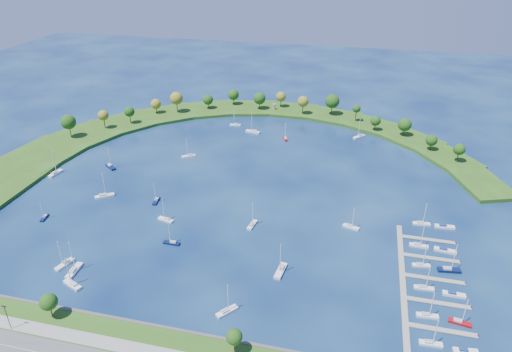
% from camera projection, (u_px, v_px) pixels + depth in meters
% --- Properties ---
extents(ground, '(700.00, 700.00, 0.00)m').
position_uv_depth(ground, '(245.00, 186.00, 241.48)').
color(ground, '#071743').
rests_on(ground, ground).
extents(breakwater, '(286.74, 247.64, 2.00)m').
position_uv_depth(breakwater, '(194.00, 140.00, 292.37)').
color(breakwater, '#2B4B14').
rests_on(breakwater, ground).
extents(breakwater_trees, '(243.76, 96.66, 15.22)m').
position_uv_depth(breakwater_trees, '(253.00, 108.00, 316.72)').
color(breakwater_trees, '#382314').
rests_on(breakwater_trees, breakwater).
extents(harbor_tower, '(2.60, 2.60, 4.25)m').
position_uv_depth(harbor_tower, '(274.00, 107.00, 339.04)').
color(harbor_tower, gray).
rests_on(harbor_tower, breakwater).
extents(dock_system, '(24.28, 82.00, 1.60)m').
position_uv_depth(dock_system, '(423.00, 289.00, 171.39)').
color(dock_system, gray).
rests_on(dock_system, ground).
extents(moored_boat_0, '(2.78, 6.46, 9.20)m').
position_uv_depth(moored_boat_0, '(44.00, 217.00, 213.67)').
color(moored_boat_0, '#09143A').
rests_on(moored_boat_0, ground).
extents(moored_boat_1, '(3.94, 9.46, 13.49)m').
position_uv_depth(moored_boat_1, '(55.00, 173.00, 252.66)').
color(moored_boat_1, white).
rests_on(moored_boat_1, ground).
extents(moored_boat_2, '(3.15, 9.62, 13.95)m').
position_uv_depth(moored_boat_2, '(74.00, 270.00, 179.84)').
color(moored_boat_2, white).
rests_on(moored_boat_2, ground).
extents(moored_boat_3, '(7.04, 7.88, 12.18)m').
position_uv_depth(moored_boat_3, '(227.00, 311.00, 160.58)').
color(moored_boat_3, white).
rests_on(moored_boat_3, ground).
extents(moored_boat_4, '(8.11, 6.55, 12.12)m').
position_uv_depth(moored_boat_4, '(189.00, 156.00, 272.31)').
color(moored_boat_4, white).
rests_on(moored_boat_4, ground).
extents(moored_boat_5, '(7.68, 3.03, 10.99)m').
position_uv_depth(moored_boat_5, '(235.00, 124.00, 316.62)').
color(moored_boat_5, white).
rests_on(moored_boat_5, ground).
extents(moored_boat_6, '(2.90, 7.45, 10.66)m').
position_uv_depth(moored_boat_6, '(156.00, 200.00, 226.98)').
color(moored_boat_6, '#09143A').
rests_on(moored_boat_6, ground).
extents(moored_boat_7, '(8.16, 4.09, 11.55)m').
position_uv_depth(moored_boat_7, '(166.00, 219.00, 212.01)').
color(moored_boat_7, white).
rests_on(moored_boat_7, ground).
extents(moored_boat_8, '(8.61, 7.20, 13.00)m').
position_uv_depth(moored_boat_8, '(110.00, 166.00, 259.82)').
color(moored_boat_8, '#09143A').
rests_on(moored_boat_8, ground).
extents(moored_boat_9, '(3.40, 8.14, 11.60)m').
position_uv_depth(moored_boat_9, '(252.00, 224.00, 208.23)').
color(moored_boat_9, white).
rests_on(moored_boat_9, ground).
extents(moored_boat_10, '(4.75, 7.68, 10.94)m').
position_uv_depth(moored_boat_10, '(285.00, 138.00, 295.51)').
color(moored_boat_10, maroon).
rests_on(moored_boat_10, ground).
extents(moored_boat_11, '(8.91, 5.56, 12.71)m').
position_uv_depth(moored_boat_11, '(72.00, 284.00, 172.76)').
color(moored_boat_11, white).
rests_on(moored_boat_11, ground).
extents(moored_boat_12, '(7.78, 8.25, 13.03)m').
position_uv_depth(moored_boat_12, '(359.00, 136.00, 298.10)').
color(moored_boat_12, white).
rests_on(moored_boat_12, ground).
extents(moored_boat_13, '(7.29, 2.13, 10.67)m').
position_uv_depth(moored_boat_13, '(172.00, 242.00, 196.16)').
color(moored_boat_13, '#09143A').
rests_on(moored_boat_13, ground).
extents(moored_boat_14, '(4.57, 8.68, 12.28)m').
position_uv_depth(moored_boat_14, '(65.00, 263.00, 183.51)').
color(moored_boat_14, white).
rests_on(moored_boat_14, ground).
extents(moored_boat_15, '(10.01, 4.41, 14.23)m').
position_uv_depth(moored_boat_15, '(253.00, 131.00, 305.47)').
color(moored_boat_15, white).
rests_on(moored_boat_15, ground).
extents(moored_boat_16, '(7.75, 4.24, 10.97)m').
position_uv_depth(moored_boat_16, '(351.00, 226.00, 206.79)').
color(moored_boat_16, white).
rests_on(moored_boat_16, ground).
extents(moored_boat_17, '(9.11, 7.80, 13.86)m').
position_uv_depth(moored_boat_17, '(104.00, 195.00, 230.85)').
color(moored_boat_17, white).
rests_on(moored_boat_17, ground).
extents(moored_boat_18, '(3.85, 9.92, 14.21)m').
position_uv_depth(moored_boat_18, '(281.00, 270.00, 179.85)').
color(moored_boat_18, white).
rests_on(moored_boat_18, ground).
extents(docked_boat_0, '(7.43, 2.31, 10.83)m').
position_uv_depth(docked_boat_0, '(431.00, 343.00, 148.08)').
color(docked_boat_0, white).
rests_on(docked_boat_0, ground).
extents(docked_boat_1, '(7.90, 3.07, 1.57)m').
position_uv_depth(docked_boat_1, '(465.00, 351.00, 145.51)').
color(docked_boat_1, white).
rests_on(docked_boat_1, ground).
extents(docked_boat_2, '(7.62, 2.58, 11.02)m').
position_uv_depth(docked_boat_2, '(427.00, 315.00, 158.85)').
color(docked_boat_2, white).
rests_on(docked_boat_2, ground).
extents(docked_boat_3, '(7.75, 3.33, 11.04)m').
position_uv_depth(docked_boat_3, '(460.00, 322.00, 156.14)').
color(docked_boat_3, maroon).
rests_on(docked_boat_3, ground).
extents(docked_boat_4, '(7.40, 2.34, 10.77)m').
position_uv_depth(docked_boat_4, '(424.00, 287.00, 171.29)').
color(docked_boat_4, white).
rests_on(docked_boat_4, ground).
extents(docked_boat_5, '(8.17, 2.51, 1.65)m').
position_uv_depth(docked_boat_5, '(454.00, 294.00, 168.31)').
color(docked_boat_5, white).
rests_on(docked_boat_5, ground).
extents(docked_boat_6, '(7.30, 2.99, 10.42)m').
position_uv_depth(docked_boat_6, '(421.00, 265.00, 182.98)').
color(docked_boat_6, white).
rests_on(docked_boat_6, ground).
extents(docked_boat_7, '(9.12, 3.63, 13.03)m').
position_uv_depth(docked_boat_7, '(449.00, 269.00, 180.26)').
color(docked_boat_7, '#09143A').
rests_on(docked_boat_7, ground).
extents(docked_boat_8, '(7.84, 2.53, 11.39)m').
position_uv_depth(docked_boat_8, '(419.00, 245.00, 194.44)').
color(docked_boat_8, white).
rests_on(docked_boat_8, ground).
extents(docked_boat_9, '(9.11, 3.49, 1.81)m').
position_uv_depth(docked_boat_9, '(445.00, 250.00, 191.56)').
color(docked_boat_9, white).
rests_on(docked_boat_9, ground).
extents(docked_boat_10, '(7.93, 3.09, 11.36)m').
position_uv_depth(docked_boat_10, '(421.00, 223.00, 209.13)').
color(docked_boat_10, white).
rests_on(docked_boat_10, ground).
extents(docked_boat_11, '(8.89, 3.08, 1.78)m').
position_uv_depth(docked_boat_11, '(444.00, 227.00, 207.01)').
color(docked_boat_11, white).
rests_on(docked_boat_11, ground).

